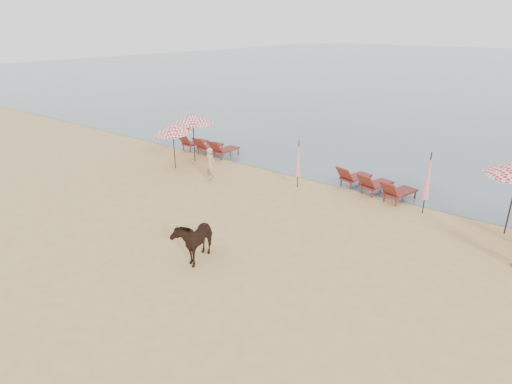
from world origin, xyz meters
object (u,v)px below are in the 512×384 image
(lounger_cluster_left, at_px, (207,145))
(umbrella_closed_right, at_px, (428,176))
(lounger_cluster_right, at_px, (374,183))
(cow, at_px, (194,238))
(umbrella_open_left_b, at_px, (173,129))
(beachgoer_left, at_px, (211,164))
(umbrella_open_left_a, at_px, (193,119))
(umbrella_closed_left, at_px, (298,159))

(lounger_cluster_left, height_order, umbrella_closed_right, umbrella_closed_right)
(lounger_cluster_right, distance_m, cow, 9.05)
(umbrella_open_left_b, height_order, beachgoer_left, umbrella_open_left_b)
(lounger_cluster_right, bearing_deg, cow, -89.22)
(lounger_cluster_right, relative_size, beachgoer_left, 2.16)
(umbrella_closed_right, bearing_deg, cow, -120.26)
(umbrella_open_left_a, bearing_deg, lounger_cluster_right, -9.25)
(lounger_cluster_left, distance_m, umbrella_open_left_b, 3.42)
(umbrella_open_left_a, distance_m, beachgoer_left, 3.72)
(umbrella_open_left_a, height_order, beachgoer_left, umbrella_open_left_a)
(lounger_cluster_right, distance_m, umbrella_closed_right, 2.76)
(umbrella_open_left_b, distance_m, beachgoer_left, 3.04)
(lounger_cluster_right, relative_size, umbrella_closed_right, 1.40)
(lounger_cluster_left, xyz_separation_m, lounger_cluster_right, (10.14, -0.10, -0.01))
(umbrella_open_left_a, bearing_deg, umbrella_open_left_b, -102.08)
(umbrella_open_left_a, bearing_deg, umbrella_closed_left, -17.41)
(lounger_cluster_right, bearing_deg, umbrella_closed_right, -3.03)
(cow, xyz_separation_m, beachgoer_left, (-4.60, 5.65, 0.10))
(umbrella_open_left_b, height_order, umbrella_closed_right, umbrella_closed_right)
(umbrella_closed_left, bearing_deg, umbrella_open_left_b, -166.99)
(lounger_cluster_right, bearing_deg, lounger_cluster_left, -165.48)
(cow, bearing_deg, umbrella_closed_left, 79.12)
(beachgoer_left, bearing_deg, cow, 131.00)
(lounger_cluster_left, height_order, umbrella_closed_left, umbrella_closed_left)
(lounger_cluster_left, distance_m, cow, 11.88)
(lounger_cluster_right, height_order, umbrella_closed_right, umbrella_closed_right)
(lounger_cluster_right, distance_m, beachgoer_left, 7.52)
(umbrella_closed_left, relative_size, beachgoer_left, 1.36)
(lounger_cluster_right, height_order, beachgoer_left, beachgoer_left)
(umbrella_open_left_b, xyz_separation_m, umbrella_closed_right, (12.01, 2.08, -0.54))
(lounger_cluster_left, relative_size, umbrella_open_left_a, 1.26)
(lounger_cluster_left, distance_m, lounger_cluster_right, 10.14)
(umbrella_closed_left, height_order, umbrella_closed_right, umbrella_closed_right)
(umbrella_open_left_a, distance_m, umbrella_closed_left, 6.72)
(umbrella_closed_left, xyz_separation_m, umbrella_closed_right, (5.49, 0.58, 0.18))
(beachgoer_left, bearing_deg, lounger_cluster_left, -42.39)
(umbrella_open_left_a, relative_size, umbrella_open_left_b, 1.07)
(beachgoer_left, bearing_deg, umbrella_closed_left, -153.21)
(cow, relative_size, beachgoer_left, 1.04)
(umbrella_closed_right, relative_size, beachgoer_left, 1.54)
(umbrella_closed_left, bearing_deg, umbrella_open_left_a, 179.58)
(umbrella_open_left_a, xyz_separation_m, beachgoer_left, (2.89, -1.80, -1.50))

